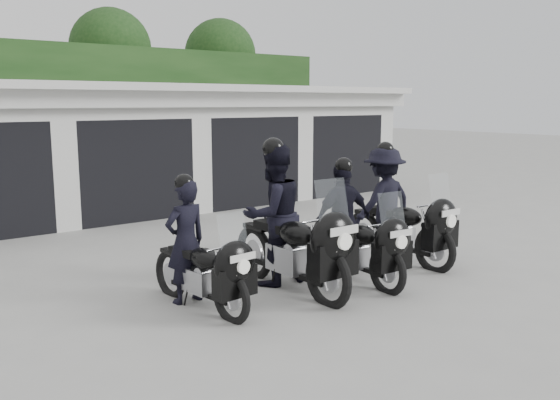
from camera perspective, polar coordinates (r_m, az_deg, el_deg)
ground at (r=8.70m, az=2.05°, el=-7.75°), size 80.00×80.00×0.00m
garage_block at (r=15.43m, az=-17.54°, el=4.74°), size 16.40×6.80×2.96m
background_vegetation at (r=20.12m, az=-21.64°, el=9.35°), size 20.00×3.90×5.80m
police_bike_a at (r=7.50m, az=-7.88°, el=-5.21°), size 0.69×1.98×1.73m
police_bike_b at (r=8.19m, az=0.26°, el=-2.30°), size 0.97×2.47×2.15m
police_bike_c at (r=8.70m, az=6.77°, el=-2.55°), size 1.04×2.10×1.82m
police_bike_d at (r=9.87m, az=10.70°, el=-0.80°), size 1.19×2.28×1.99m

